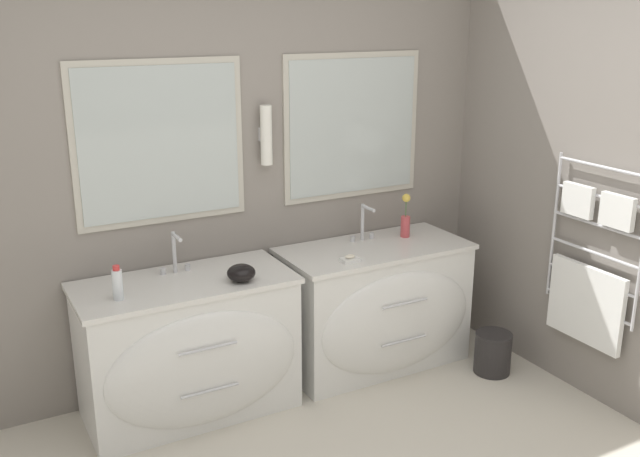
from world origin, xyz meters
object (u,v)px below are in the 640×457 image
amenity_bowl (241,273)px  vanity_right (377,306)px  waste_bin (493,352)px  flower_vase (406,220)px  toiletry_bottle (118,284)px  vanity_left (190,348)px

amenity_bowl → vanity_right: bearing=6.8°
waste_bin → vanity_right: bearing=142.6°
vanity_right → flower_vase: 0.58m
toiletry_bottle → waste_bin: size_ratio=0.69×
vanity_right → toiletry_bottle: bearing=-178.0°
vanity_left → amenity_bowl: (0.27, -0.11, 0.43)m
vanity_left → vanity_right: (1.22, 0.00, 0.00)m
waste_bin → vanity_left: bearing=166.1°
toiletry_bottle → vanity_left: bearing=8.7°
flower_vase → waste_bin: flower_vase is taller
toiletry_bottle → flower_vase: flower_vase is taller
toiletry_bottle → amenity_bowl: (0.64, -0.06, -0.04)m
vanity_left → waste_bin: vanity_left is taller
vanity_left → vanity_right: same height
vanity_left → toiletry_bottle: (-0.37, -0.06, 0.47)m
amenity_bowl → toiletry_bottle: bearing=174.9°
vanity_left → flower_vase: bearing=4.3°
flower_vase → waste_bin: (0.30, -0.55, -0.76)m
vanity_left → toiletry_bottle: toiletry_bottle is taller
vanity_right → amenity_bowl: amenity_bowl is taller
vanity_right → vanity_left: bearing=180.0°
toiletry_bottle → amenity_bowl: size_ratio=1.17×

